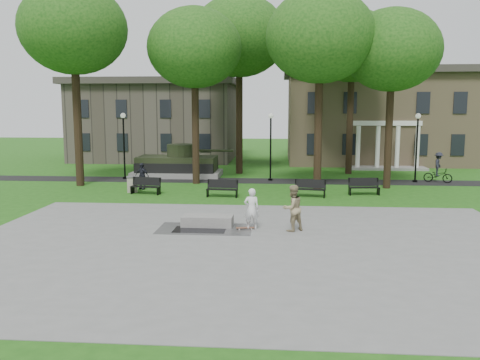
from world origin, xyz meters
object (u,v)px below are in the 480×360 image
object	(u,v)px
skateboarder	(252,209)
trash_bin	(132,184)
cyclist	(438,170)
friend_watching	(292,208)
concrete_block	(208,221)
park_bench_0	(146,185)

from	to	relation	value
skateboarder	trash_bin	distance (m)	11.96
cyclist	friend_watching	bearing A→B (deg)	169.14
skateboarder	cyclist	size ratio (longest dim) A/B	0.84
friend_watching	concrete_block	bearing A→B (deg)	-45.01
concrete_block	friend_watching	world-z (taller)	friend_watching
cyclist	park_bench_0	xyz separation A→B (m)	(-18.84, -6.17, -0.33)
friend_watching	trash_bin	bearing A→B (deg)	-78.93
concrete_block	cyclist	distance (m)	19.87
concrete_block	park_bench_0	xyz separation A→B (m)	(-4.85, 7.92, 0.28)
cyclist	trash_bin	bearing A→B (deg)	129.74
trash_bin	friend_watching	bearing A→B (deg)	-44.01
skateboarder	park_bench_0	size ratio (longest dim) A/B	0.95
friend_watching	cyclist	bearing A→B (deg)	-159.94
friend_watching	trash_bin	xyz separation A→B (m)	(-9.53, 9.21, -0.51)
skateboarder	cyclist	bearing A→B (deg)	-134.03
friend_watching	park_bench_0	world-z (taller)	friend_watching
cyclist	park_bench_0	distance (m)	19.83
concrete_block	skateboarder	bearing A→B (deg)	-14.06
friend_watching	park_bench_0	size ratio (longest dim) A/B	1.05
friend_watching	cyclist	distance (m)	18.00
park_bench_0	trash_bin	size ratio (longest dim) A/B	1.93
skateboarder	park_bench_0	xyz separation A→B (m)	(-6.80, 8.41, -0.38)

